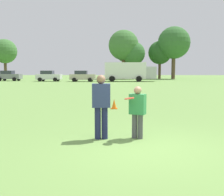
{
  "coord_description": "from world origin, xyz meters",
  "views": [
    {
      "loc": [
        -0.67,
        -6.48,
        1.92
      ],
      "look_at": [
        -0.85,
        3.04,
        0.92
      ],
      "focal_mm": 43.02,
      "sensor_mm": 36.0,
      "label": 1
    }
  ],
  "objects": [
    {
      "name": "tree_east_oak",
      "position": [
        2.8,
        50.53,
        5.36
      ],
      "size": [
        4.79,
        4.79,
        7.79
      ],
      "color": "brown",
      "rests_on": "ground"
    },
    {
      "name": "tree_east_birch",
      "position": [
        1.59,
        55.56,
        6.46
      ],
      "size": [
        5.78,
        5.78,
        9.39
      ],
      "color": "brown",
      "rests_on": "ground"
    },
    {
      "name": "frisbee",
      "position": [
        -0.34,
        0.69,
        1.16
      ],
      "size": [
        0.27,
        0.27,
        0.07
      ],
      "color": "#E54C33"
    },
    {
      "name": "player_defender",
      "position": [
        -0.1,
        0.94,
        0.82
      ],
      "size": [
        0.5,
        0.41,
        1.47
      ],
      "color": "#4C4C51",
      "rests_on": "ground"
    },
    {
      "name": "tree_center_elm",
      "position": [
        0.68,
        50.73,
        7.08
      ],
      "size": [
        6.33,
        6.33,
        10.29
      ],
      "color": "brown",
      "rests_on": "ground"
    },
    {
      "name": "player_thrower",
      "position": [
        -1.11,
        0.87,
        1.01
      ],
      "size": [
        0.52,
        0.33,
        1.79
      ],
      "color": "#1E234C",
      "rests_on": "ground"
    },
    {
      "name": "ground_plane",
      "position": [
        0.0,
        0.0,
        0.0
      ],
      "size": [
        191.99,
        191.99,
        0.0
      ],
      "primitive_type": "plane",
      "color": "#6B9347"
    },
    {
      "name": "parked_car_mid_left",
      "position": [
        -12.41,
        39.32,
        0.92
      ],
      "size": [
        4.25,
        2.3,
        1.82
      ],
      "color": "silver",
      "rests_on": "ground"
    },
    {
      "name": "tree_west_maple",
      "position": [
        -26.46,
        55.22,
        6.17
      ],
      "size": [
        5.52,
        5.52,
        8.96
      ],
      "color": "brown",
      "rests_on": "ground"
    },
    {
      "name": "tree_far_east_pine",
      "position": [
        8.73,
        53.39,
        5.69
      ],
      "size": [
        5.09,
        5.09,
        8.28
      ],
      "color": "brown",
      "rests_on": "ground"
    },
    {
      "name": "box_truck",
      "position": [
        1.36,
        38.91,
        1.75
      ],
      "size": [
        8.56,
        3.16,
        3.18
      ],
      "color": "white",
      "rests_on": "ground"
    },
    {
      "name": "traffic_cone",
      "position": [
        -0.82,
        6.74,
        0.23
      ],
      "size": [
        0.32,
        0.32,
        0.48
      ],
      "color": "#D8590C",
      "rests_on": "ground"
    },
    {
      "name": "parked_car_near_left",
      "position": [
        -19.95,
        40.98,
        0.92
      ],
      "size": [
        4.25,
        2.3,
        1.82
      ],
      "color": "slate",
      "rests_on": "ground"
    },
    {
      "name": "parked_car_center",
      "position": [
        -6.46,
        38.29,
        0.92
      ],
      "size": [
        4.25,
        2.3,
        1.82
      ],
      "color": "#B7AD99",
      "rests_on": "ground"
    },
    {
      "name": "tree_far_west_pine",
      "position": [
        11.45,
        51.88,
        7.67
      ],
      "size": [
        6.86,
        6.86,
        11.15
      ],
      "color": "brown",
      "rests_on": "ground"
    }
  ]
}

